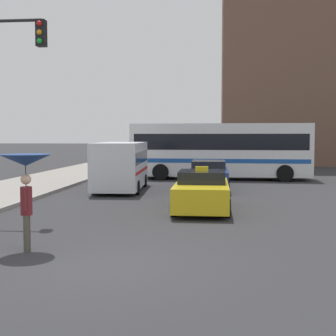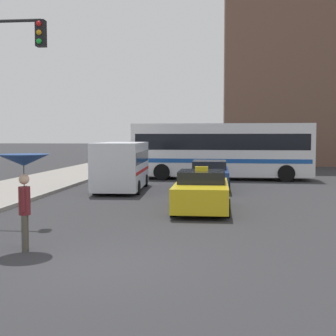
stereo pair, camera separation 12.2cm
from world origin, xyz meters
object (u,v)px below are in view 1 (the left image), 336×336
Objects in this scene: sedan_red at (209,176)px; pedestrian_with_umbrella at (26,170)px; taxi at (202,192)px; city_bus at (220,149)px; ambulance_van at (121,164)px.

sedan_red is 13.20m from pedestrian_with_umbrella.
city_bus reaches higher than taxi.
sedan_red is 0.88× the size of ambulance_van.
ambulance_van reaches higher than pedestrian_with_umbrella.
taxi is at bearing -1.54° from city_bus.
city_bus reaches higher than pedestrian_with_umbrella.
taxi is 7.26m from pedestrian_with_umbrella.
taxi is 0.40× the size of city_bus.
pedestrian_with_umbrella is at bearing 58.42° from taxi.
taxi is at bearing 88.68° from sedan_red.
sedan_red is 2.18× the size of pedestrian_with_umbrella.
city_bus is at bearing -129.62° from ambulance_van.
pedestrian_with_umbrella is (0.23, -11.73, 0.56)m from ambulance_van.
taxi reaches higher than sedan_red.
sedan_red is at bearing -30.10° from pedestrian_with_umbrella.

